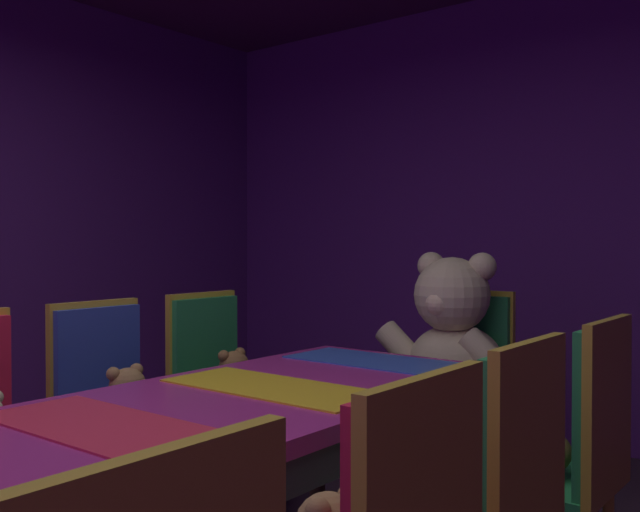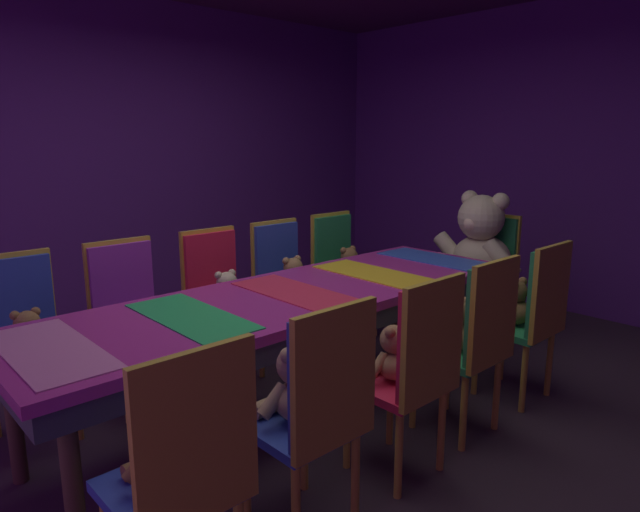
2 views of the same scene
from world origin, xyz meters
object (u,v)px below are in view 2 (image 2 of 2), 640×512
(throne_chair, at_px, (489,262))
(teddy_right_4, at_px, (513,305))
(teddy_right_0, at_px, (165,449))
(teddy_right_3, at_px, (455,327))
(banquet_table, at_px, (294,306))
(chair_right_2, at_px, (418,361))
(chair_right_0, at_px, (187,461))
(chair_right_1, at_px, (321,400))
(teddy_left_3, at_px, (294,279))
(chair_right_4, at_px, (536,308))
(teddy_right_2, at_px, (393,356))
(teddy_right_1, at_px, (296,387))
(king_teddy_bear, at_px, (479,245))
(chair_left_2, at_px, (216,287))
(chair_left_4, at_px, (337,261))
(chair_left_1, at_px, (127,305))
(teddy_left_4, at_px, (350,267))
(teddy_left_0, at_px, (29,338))
(chair_right_3, at_px, (479,331))
(chair_left_0, at_px, (20,327))
(teddy_left_2, at_px, (228,294))
(chair_left_3, at_px, (281,274))

(throne_chair, bearing_deg, teddy_right_4, 38.04)
(teddy_right_0, bearing_deg, teddy_right_3, -88.83)
(banquet_table, bearing_deg, chair_right_2, 0.41)
(chair_right_0, bearing_deg, chair_right_1, -87.93)
(teddy_left_3, xyz_separation_m, chair_right_4, (1.53, 0.58, 0.01))
(teddy_right_2, bearing_deg, teddy_right_3, -87.36)
(teddy_left_3, relative_size, teddy_right_3, 1.01)
(teddy_right_1, distance_m, king_teddy_bear, 2.56)
(teddy_right_0, height_order, king_teddy_bear, king_teddy_bear)
(chair_left_2, xyz_separation_m, chair_left_4, (-0.02, 1.16, 0.00))
(chair_left_1, xyz_separation_m, chair_right_1, (1.70, 0.01, 0.00))
(chair_left_2, height_order, chair_right_4, same)
(chair_left_2, relative_size, king_teddy_bear, 1.30)
(banquet_table, relative_size, teddy_left_3, 9.94)
(teddy_left_4, bearing_deg, king_teddy_bear, 44.33)
(teddy_left_0, distance_m, king_teddy_bear, 3.15)
(chair_right_2, xyz_separation_m, chair_right_3, (-0.02, 0.55, 0.00))
(chair_left_4, distance_m, teddy_right_0, 2.83)
(chair_left_0, distance_m, teddy_right_1, 1.67)
(chair_left_2, xyz_separation_m, king_teddy_bear, (0.84, 1.86, 0.17))
(chair_left_1, height_order, teddy_right_2, chair_left_1)
(chair_left_2, distance_m, teddy_left_4, 1.17)
(chair_left_2, height_order, teddy_left_2, chair_left_2)
(chair_right_1, height_order, teddy_right_4, chair_right_1)
(chair_right_1, distance_m, teddy_right_1, 0.15)
(chair_left_1, distance_m, chair_left_3, 1.17)
(chair_left_2, bearing_deg, chair_left_4, 91.07)
(chair_left_1, relative_size, teddy_right_2, 3.37)
(chair_right_3, height_order, throne_chair, same)
(teddy_left_2, distance_m, teddy_right_2, 1.41)
(chair_right_1, bearing_deg, chair_left_4, -45.83)
(chair_left_1, height_order, throne_chair, same)
(chair_right_1, relative_size, throne_chair, 1.00)
(chair_left_0, distance_m, teddy_right_4, 2.81)
(chair_left_3, height_order, chair_right_4, same)
(teddy_left_2, xyz_separation_m, throne_chair, (0.69, 2.03, 0.02))
(teddy_left_3, distance_m, teddy_right_0, 2.25)
(chair_right_3, bearing_deg, teddy_right_1, 83.23)
(teddy_right_4, distance_m, king_teddy_bear, 1.01)
(teddy_left_0, distance_m, chair_left_4, 2.36)
(chair_left_2, bearing_deg, chair_right_3, 17.63)
(teddy_left_0, relative_size, chair_right_1, 0.28)
(teddy_left_4, distance_m, throne_chair, 1.13)
(teddy_right_3, bearing_deg, teddy_right_1, 90.49)
(chair_right_1, relative_size, teddy_right_1, 2.84)
(teddy_left_4, bearing_deg, teddy_right_3, -24.07)
(teddy_left_2, height_order, teddy_left_4, teddy_left_4)
(teddy_left_4, relative_size, teddy_right_3, 0.98)
(banquet_table, distance_m, teddy_right_1, 0.91)
(teddy_left_2, bearing_deg, teddy_left_4, 91.06)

